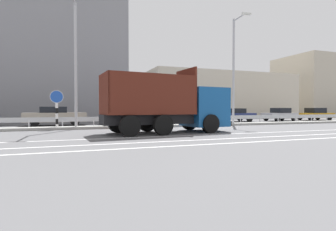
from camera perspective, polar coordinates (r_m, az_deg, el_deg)
The scene contains 19 objects.
ground_plane at distance 18.84m, azimuth 7.14°, elevation -2.65°, with size 320.00×320.00×0.00m, color #565659.
lane_strip_0 at distance 13.10m, azimuth 2.19°, elevation -4.45°, with size 68.40×0.16×0.01m, color silver.
lane_strip_1 at distance 11.37m, azimuth 5.82°, elevation -5.36°, with size 68.40×0.16×0.01m, color silver.
lane_strip_2 at distance 10.17m, azimuth 9.20°, elevation -6.19°, with size 68.40×0.16×0.01m, color silver.
median_island at distance 20.27m, azimuth 5.07°, elevation -2.09°, with size 37.62×1.10×0.18m, color gray.
median_guardrail at distance 21.05m, azimuth 4.07°, elevation -0.65°, with size 68.40×0.09×0.78m.
dump_truck at distance 15.14m, azimuth 2.88°, elevation 1.39°, with size 7.44×3.17×3.65m.
median_road_sign at distance 18.36m, azimuth -23.06°, elevation 1.43°, with size 0.82×0.16×2.54m.
street_lamp_1 at distance 18.25m, azimuth -19.50°, elevation 11.79°, with size 0.71×2.68×8.23m.
street_lamp_2 at distance 22.07m, azimuth 14.28°, elevation 10.33°, with size 0.71×2.07×8.60m.
parked_car_3 at distance 22.88m, azimuth -23.38°, elevation -0.10°, with size 4.78×2.23×1.51m.
parked_car_4 at distance 23.10m, azimuth -9.02°, elevation 0.01°, with size 4.49×2.19×1.49m.
parked_car_5 at distance 24.95m, azimuth 3.10°, elevation -0.05°, with size 3.96×2.04×1.35m.
parked_car_6 at distance 28.01m, azimuth 14.06°, elevation 0.12°, with size 4.47×2.23×1.39m.
parked_car_7 at distance 31.59m, azimuth 23.19°, elevation 0.22°, with size 4.08×2.00×1.44m.
parked_car_8 at distance 35.37m, azimuth 29.31°, elevation 0.27°, with size 4.37×2.13×1.45m.
background_building_0 at distance 34.35m, azimuth -28.19°, elevation 10.17°, with size 21.19×9.83×13.29m, color gray.
background_building_1 at distance 43.31m, azimuth 9.78°, elevation 4.12°, with size 22.91×12.81×6.70m, color beige.
background_building_2 at distance 57.63m, azimuth 29.06°, elevation 5.46°, with size 11.66×10.35×11.04m, color #B7AD99.
Camera 1 is at (-8.57, -16.73, 1.36)m, focal length 28.00 mm.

